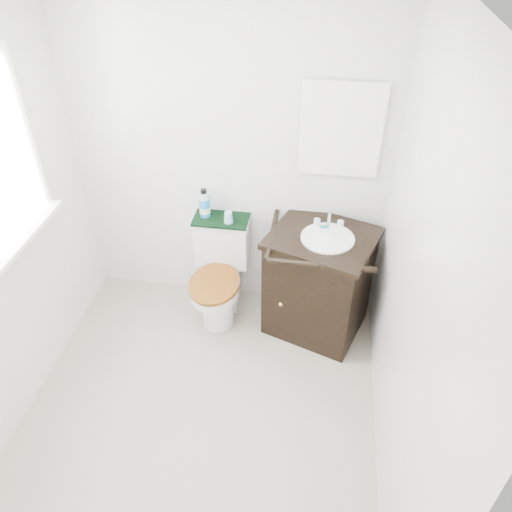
% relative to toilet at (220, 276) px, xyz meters
% --- Properties ---
extents(floor, '(2.40, 2.40, 0.00)m').
position_rel_toilet_xyz_m(floor, '(0.05, -0.97, -0.33)').
color(floor, '#B3A590').
rests_on(floor, ground).
extents(wall_back, '(2.40, 0.00, 2.40)m').
position_rel_toilet_xyz_m(wall_back, '(0.05, 0.23, 0.87)').
color(wall_back, silver).
rests_on(wall_back, ground).
extents(wall_front, '(2.40, 0.00, 2.40)m').
position_rel_toilet_xyz_m(wall_front, '(0.05, -2.17, 0.87)').
color(wall_front, silver).
rests_on(wall_front, ground).
extents(wall_right, '(0.00, 2.40, 2.40)m').
position_rel_toilet_xyz_m(wall_right, '(1.15, -0.97, 0.87)').
color(wall_right, silver).
rests_on(wall_right, ground).
extents(mirror, '(0.50, 0.02, 0.60)m').
position_rel_toilet_xyz_m(mirror, '(0.78, 0.20, 1.12)').
color(mirror, silver).
rests_on(mirror, wall_back).
extents(toilet, '(0.41, 0.61, 0.75)m').
position_rel_toilet_xyz_m(toilet, '(0.00, 0.00, 0.00)').
color(toilet, white).
rests_on(toilet, floor).
extents(vanity, '(0.84, 0.78, 0.92)m').
position_rel_toilet_xyz_m(vanity, '(0.73, -0.07, 0.10)').
color(vanity, black).
rests_on(vanity, floor).
extents(trash_bin, '(0.26, 0.23, 0.32)m').
position_rel_toilet_xyz_m(trash_bin, '(-0.00, 0.13, -0.17)').
color(trash_bin, white).
rests_on(trash_bin, floor).
extents(towel, '(0.40, 0.22, 0.02)m').
position_rel_toilet_xyz_m(towel, '(0.00, 0.12, 0.43)').
color(towel, black).
rests_on(towel, toilet).
extents(mouthwash_bottle, '(0.08, 0.08, 0.22)m').
position_rel_toilet_xyz_m(mouthwash_bottle, '(-0.12, 0.14, 0.54)').
color(mouthwash_bottle, blue).
rests_on(mouthwash_bottle, towel).
extents(cup, '(0.07, 0.07, 0.08)m').
position_rel_toilet_xyz_m(cup, '(0.06, 0.08, 0.48)').
color(cup, '#90B2EC').
rests_on(cup, towel).
extents(soap_bar, '(0.08, 0.05, 0.02)m').
position_rel_toilet_xyz_m(soap_bar, '(0.74, 0.02, 0.50)').
color(soap_bar, '#176C6E').
rests_on(soap_bar, vanity).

